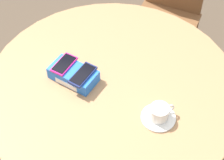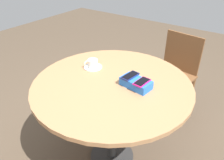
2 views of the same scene
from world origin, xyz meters
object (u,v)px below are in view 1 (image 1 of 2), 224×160
at_px(round_table, 112,96).
at_px(phone_magenta, 64,64).
at_px(chair_far_side, 166,20).
at_px(phone_box, 73,75).
at_px(coffee_cup, 160,112).
at_px(saucer, 158,118).
at_px(phone_navy, 83,75).

distance_m(round_table, phone_magenta, 0.27).
distance_m(round_table, chair_far_side, 0.93).
xyz_separation_m(phone_box, phone_magenta, (-0.05, 0.01, 0.03)).
xyz_separation_m(round_table, chair_far_side, (-0.02, 0.90, -0.25)).
bearing_deg(round_table, phone_box, -163.24).
height_order(round_table, chair_far_side, chair_far_side).
relative_size(phone_box, coffee_cup, 2.35).
distance_m(phone_box, phone_magenta, 0.06).
distance_m(round_table, coffee_cup, 0.30).
height_order(saucer, coffee_cup, coffee_cup).
xyz_separation_m(round_table, saucer, (0.25, -0.09, 0.10)).
bearing_deg(saucer, chair_far_side, 105.22).
height_order(phone_box, coffee_cup, coffee_cup).
relative_size(saucer, coffee_cup, 1.53).
distance_m(phone_magenta, coffee_cup, 0.47).
height_order(phone_navy, chair_far_side, phone_navy).
relative_size(phone_magenta, chair_far_side, 0.16).
xyz_separation_m(coffee_cup, chair_far_side, (-0.27, 0.99, -0.38)).
xyz_separation_m(round_table, phone_magenta, (-0.22, -0.04, 0.16)).
bearing_deg(phone_magenta, phone_navy, -11.85).
distance_m(round_table, saucer, 0.29).
bearing_deg(saucer, round_table, 159.68).
relative_size(round_table, chair_far_side, 1.37).
bearing_deg(coffee_cup, chair_far_side, 105.33).
relative_size(phone_magenta, saucer, 0.91).
distance_m(phone_magenta, saucer, 0.48).
distance_m(round_table, phone_box, 0.21).
distance_m(phone_box, coffee_cup, 0.42).
bearing_deg(chair_far_side, coffee_cup, -74.67).
bearing_deg(coffee_cup, round_table, 160.17).
bearing_deg(chair_far_side, saucer, -74.78).
height_order(phone_box, phone_magenta, phone_magenta).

